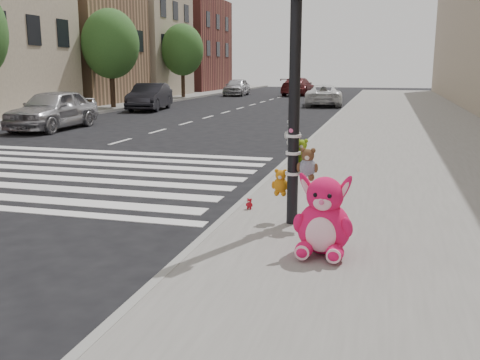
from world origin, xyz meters
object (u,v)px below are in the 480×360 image
at_px(pink_bunny, 324,221).
at_px(red_teddy, 249,204).
at_px(car_white_near, 323,95).
at_px(car_dark_far, 150,97).
at_px(signal_pole, 296,116).
at_px(car_silver_far, 53,109).

height_order(pink_bunny, red_teddy, pink_bunny).
bearing_deg(pink_bunny, car_white_near, 99.45).
xyz_separation_m(pink_bunny, car_dark_far, (-12.23, 21.66, 0.19)).
height_order(signal_pole, car_dark_far, signal_pole).
bearing_deg(pink_bunny, car_silver_far, 137.69).
bearing_deg(red_teddy, car_dark_far, 126.02).
distance_m(car_silver_far, car_white_near, 17.99).
height_order(signal_pole, pink_bunny, signal_pole).
relative_size(signal_pole, red_teddy, 22.20).
height_order(car_silver_far, car_white_near, car_silver_far).
xyz_separation_m(pink_bunny, car_white_near, (-3.20, 27.72, 0.10)).
distance_m(signal_pole, car_dark_far, 23.53).
relative_size(signal_pole, car_silver_far, 0.88).
bearing_deg(car_silver_far, signal_pole, -45.39).
bearing_deg(car_dark_far, signal_pole, -69.71).
relative_size(car_dark_far, car_white_near, 0.96).
bearing_deg(car_white_near, car_dark_far, 26.83).
bearing_deg(car_dark_far, red_teddy, -70.79).
relative_size(pink_bunny, car_dark_far, 0.23).
bearing_deg(car_dark_far, car_white_near, 24.41).
bearing_deg(signal_pole, red_teddy, 144.51).
height_order(signal_pole, car_white_near, signal_pole).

